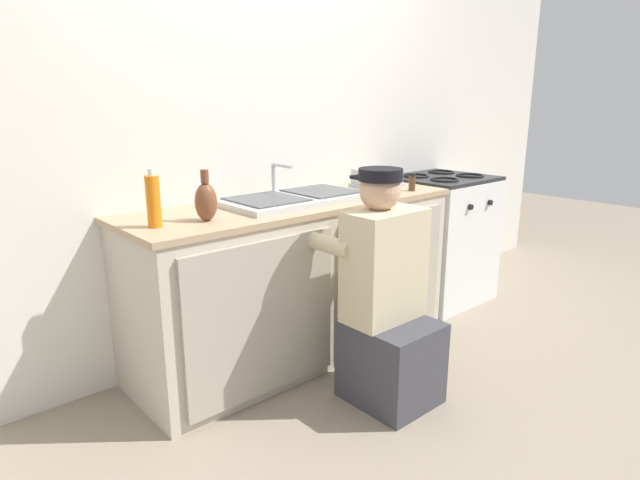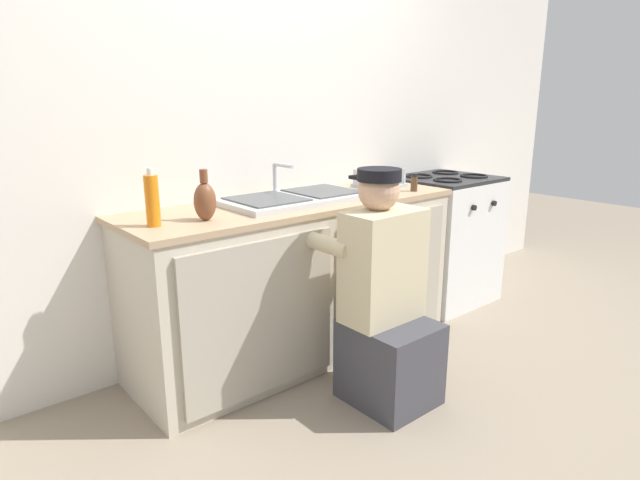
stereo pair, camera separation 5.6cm
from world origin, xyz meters
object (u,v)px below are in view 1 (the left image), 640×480
object	(u,v)px
stove_range	(439,238)
soap_bottle_orange	(153,201)
sink_double_basin	(295,198)
vase_decorative	(206,201)
spice_bottle_pepper	(412,182)
plumber_person	(386,307)
dish_rack_tray	(377,183)

from	to	relation	value
stove_range	soap_bottle_orange	distance (m)	2.19
sink_double_basin	soap_bottle_orange	bearing A→B (deg)	-175.24
soap_bottle_orange	vase_decorative	xyz separation A→B (m)	(0.23, -0.04, -0.02)
spice_bottle_pepper	vase_decorative	xyz separation A→B (m)	(-1.32, 0.09, 0.04)
plumber_person	vase_decorative	size ratio (longest dim) A/B	4.80
stove_range	plumber_person	world-z (taller)	plumber_person
stove_range	vase_decorative	world-z (taller)	vase_decorative
dish_rack_tray	sink_double_basin	bearing A→B (deg)	-176.48
sink_double_basin	spice_bottle_pepper	bearing A→B (deg)	-15.48
stove_range	spice_bottle_pepper	distance (m)	0.78
sink_double_basin	dish_rack_tray	size ratio (longest dim) A/B	2.86
spice_bottle_pepper	dish_rack_tray	xyz separation A→B (m)	(-0.04, 0.24, -0.03)
spice_bottle_pepper	dish_rack_tray	world-z (taller)	dish_rack_tray
sink_double_basin	vase_decorative	distance (m)	0.61
plumber_person	stove_range	bearing A→B (deg)	26.77
spice_bottle_pepper	dish_rack_tray	distance (m)	0.25
spice_bottle_pepper	soap_bottle_orange	size ratio (longest dim) A/B	0.42
sink_double_basin	stove_range	world-z (taller)	sink_double_basin
sink_double_basin	dish_rack_tray	bearing A→B (deg)	3.52
vase_decorative	stove_range	bearing A→B (deg)	3.20
plumber_person	vase_decorative	world-z (taller)	same
plumber_person	spice_bottle_pepper	distance (m)	0.96
sink_double_basin	plumber_person	xyz separation A→B (m)	(0.02, -0.65, -0.43)
plumber_person	vase_decorative	xyz separation A→B (m)	(-0.61, 0.54, 0.50)
plumber_person	spice_bottle_pepper	xyz separation A→B (m)	(0.71, 0.45, 0.47)
soap_bottle_orange	stove_range	bearing A→B (deg)	1.78
dish_rack_tray	spice_bottle_pepper	bearing A→B (deg)	-80.52
sink_double_basin	spice_bottle_pepper	world-z (taller)	sink_double_basin
spice_bottle_pepper	stove_range	bearing A→B (deg)	19.03
dish_rack_tray	plumber_person	bearing A→B (deg)	-133.94
plumber_person	soap_bottle_orange	distance (m)	1.15
sink_double_basin	soap_bottle_orange	xyz separation A→B (m)	(-0.82, -0.07, 0.09)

